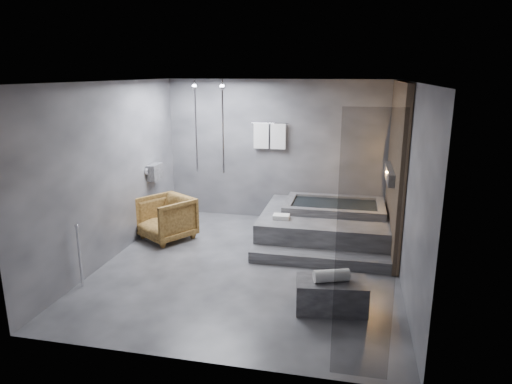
# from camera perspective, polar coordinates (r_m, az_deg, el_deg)

# --- Properties ---
(room) EXTENTS (5.00, 5.04, 2.82)m
(room) POSITION_cam_1_polar(r_m,az_deg,el_deg) (6.87, 2.87, 4.70)
(room) COLOR #303033
(room) RESTS_ON ground
(tub_deck) EXTENTS (2.20, 2.00, 0.50)m
(tub_deck) POSITION_cam_1_polar(r_m,az_deg,el_deg) (8.34, 8.56, -4.14)
(tub_deck) COLOR #353538
(tub_deck) RESTS_ON ground
(tub_step) EXTENTS (2.20, 0.36, 0.18)m
(tub_step) POSITION_cam_1_polar(r_m,az_deg,el_deg) (7.29, 7.87, -8.29)
(tub_step) COLOR #353538
(tub_step) RESTS_ON ground
(concrete_bench) EXTENTS (0.94, 0.59, 0.40)m
(concrete_bench) POSITION_cam_1_polar(r_m,az_deg,el_deg) (5.99, 9.38, -12.59)
(concrete_bench) COLOR #2F2F31
(concrete_bench) RESTS_ON ground
(driftwood_chair) EXTENTS (1.16, 1.17, 0.78)m
(driftwood_chair) POSITION_cam_1_polar(r_m,az_deg,el_deg) (8.35, -11.18, -3.23)
(driftwood_chair) COLOR #462D11
(driftwood_chair) RESTS_ON ground
(rolled_towel) EXTENTS (0.47, 0.30, 0.16)m
(rolled_towel) POSITION_cam_1_polar(r_m,az_deg,el_deg) (5.84, 9.41, -10.28)
(rolled_towel) COLOR silver
(rolled_towel) RESTS_ON concrete_bench
(deck_towel) EXTENTS (0.28, 0.21, 0.07)m
(deck_towel) POSITION_cam_1_polar(r_m,az_deg,el_deg) (7.81, 3.17, -3.11)
(deck_towel) COLOR white
(deck_towel) RESTS_ON tub_deck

